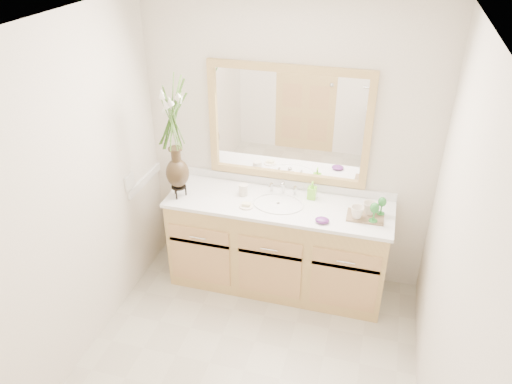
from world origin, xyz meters
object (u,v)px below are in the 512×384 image
(soap_bottle, at_px, (312,191))
(flower_vase, at_px, (173,127))
(tray, at_px, (365,217))
(tumbler, at_px, (243,190))

(soap_bottle, bearing_deg, flower_vase, -164.18)
(flower_vase, bearing_deg, tray, 2.99)
(flower_vase, height_order, tumbler, flower_vase)
(tray, bearing_deg, soap_bottle, 157.32)
(tumbler, distance_m, tray, 1.01)
(tumbler, xyz_separation_m, soap_bottle, (0.56, 0.10, 0.02))
(flower_vase, distance_m, tumbler, 0.78)
(tumbler, bearing_deg, soap_bottle, 9.90)
(flower_vase, xyz_separation_m, tray, (1.51, 0.08, -0.61))
(flower_vase, distance_m, soap_bottle, 1.22)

